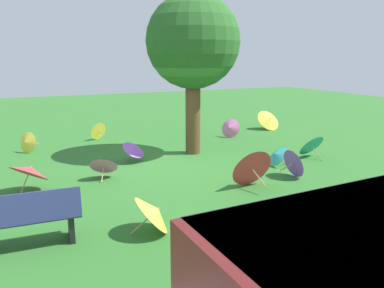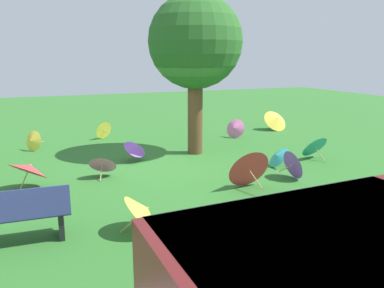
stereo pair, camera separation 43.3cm
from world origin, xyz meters
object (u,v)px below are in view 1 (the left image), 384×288
(parasol_pink_1, at_px, (230,128))
(shade_tree, at_px, (193,43))
(parasol_pink_0, at_px, (104,164))
(parasol_yellow_2, at_px, (155,212))
(parasol_teal_2, at_px, (310,144))
(parasol_red_2, at_px, (250,166))
(park_bench, at_px, (25,219))
(parasol_yellow_4, at_px, (97,131))
(parasol_red_1, at_px, (30,170))
(parasol_purple_1, at_px, (295,163))
(parasol_purple_0, at_px, (134,148))
(parasol_yellow_1, at_px, (27,142))
(parasol_teal_0, at_px, (277,155))
(parasol_yellow_0, at_px, (269,119))

(parasol_pink_1, bearing_deg, shade_tree, 34.68)
(parasol_pink_0, relative_size, parasol_yellow_2, 0.92)
(parasol_teal_2, bearing_deg, parasol_red_2, 24.71)
(park_bench, height_order, parasol_yellow_4, park_bench)
(parasol_teal_2, distance_m, parasol_yellow_4, 7.01)
(parasol_pink_1, bearing_deg, parasol_red_1, 24.49)
(parasol_purple_1, distance_m, parasol_teal_2, 2.00)
(parasol_purple_0, bearing_deg, shade_tree, -172.54)
(park_bench, distance_m, parasol_pink_0, 3.35)
(shade_tree, xyz_separation_m, parasol_purple_0, (1.86, 0.24, -2.77))
(parasol_yellow_1, distance_m, parasol_red_2, 6.84)
(parasol_teal_0, bearing_deg, parasol_yellow_0, -124.23)
(parasol_yellow_4, xyz_separation_m, parasol_pink_1, (-4.32, 1.61, 0.03))
(parasol_yellow_0, relative_size, parasol_red_2, 1.08)
(parasol_yellow_1, bearing_deg, parasol_pink_1, 174.67)
(parasol_yellow_1, relative_size, parasol_yellow_2, 0.76)
(parasol_red_2, bearing_deg, parasol_yellow_0, -129.88)
(parasol_red_2, bearing_deg, parasol_purple_0, -59.58)
(park_bench, relative_size, parasol_teal_0, 2.30)
(parasol_yellow_0, bearing_deg, parasol_teal_0, 55.77)
(parasol_yellow_0, bearing_deg, park_bench, 34.88)
(parasol_red_2, bearing_deg, parasol_teal_2, -155.29)
(parasol_yellow_0, bearing_deg, parasol_purple_0, 20.99)
(parasol_purple_0, relative_size, parasol_purple_1, 1.24)
(parasol_teal_2, bearing_deg, parasol_purple_0, -18.95)
(shade_tree, xyz_separation_m, parasol_purple_1, (-1.23, 3.09, -2.81))
(parasol_red_1, height_order, parasol_yellow_2, parasol_red_1)
(parasol_yellow_1, bearing_deg, parasol_red_1, 89.50)
(shade_tree, bearing_deg, parasol_pink_1, -145.32)
(park_bench, height_order, shade_tree, shade_tree)
(parasol_yellow_1, xyz_separation_m, parasol_yellow_2, (-1.71, 6.53, 0.03))
(park_bench, distance_m, parasol_purple_1, 5.98)
(park_bench, bearing_deg, parasol_purple_1, -169.91)
(parasol_yellow_1, height_order, parasol_yellow_4, parasol_yellow_1)
(shade_tree, xyz_separation_m, parasol_red_1, (4.49, 1.54, -2.69))
(parasol_purple_0, height_order, parasol_pink_1, parasol_pink_1)
(parasol_yellow_0, relative_size, parasol_teal_2, 1.22)
(park_bench, distance_m, parasol_yellow_1, 6.23)
(parasol_yellow_1, distance_m, parasol_purple_0, 3.50)
(parasol_yellow_0, distance_m, parasol_pink_1, 2.28)
(parasol_yellow_4, bearing_deg, parasol_yellow_0, 171.62)
(parasol_yellow_0, height_order, parasol_pink_0, parasol_yellow_0)
(parasol_teal_0, bearing_deg, parasol_yellow_1, -35.71)
(park_bench, relative_size, parasol_pink_0, 2.03)
(parasol_purple_1, bearing_deg, parasol_yellow_2, 18.74)
(park_bench, distance_m, parasol_red_1, 2.60)
(park_bench, distance_m, shade_tree, 6.79)
(parasol_yellow_2, bearing_deg, parasol_pink_0, -87.31)
(parasol_red_1, bearing_deg, parasol_yellow_1, -90.50)
(parasol_purple_0, height_order, parasol_yellow_2, parasol_yellow_2)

